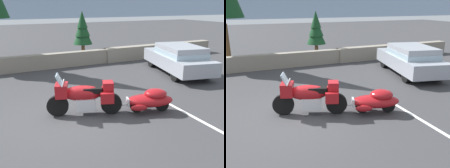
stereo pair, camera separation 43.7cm
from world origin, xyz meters
TOP-DOWN VIEW (x-y plane):
  - ground_plane at (0.00, 0.00)m, footprint 80.00×80.00m
  - stone_guard_wall at (0.25, 6.37)m, footprint 24.00×0.62m
  - touring_motorcycle at (0.33, -0.01)m, footprint 2.22×1.20m
  - car_shaped_trailer at (2.28, -0.71)m, footprint 2.19×1.17m
  - sedan_at_right_edge at (6.25, 2.63)m, footprint 2.77×4.79m
  - pine_tree_secondary at (3.11, 7.75)m, footprint 1.17×1.17m
  - parking_stripe_marker at (3.25, -1.50)m, footprint 0.12×3.60m

SIDE VIEW (x-z plane):
  - ground_plane at x=0.00m, z-range 0.00..0.00m
  - parking_stripe_marker at x=3.25m, z-range 0.00..0.01m
  - car_shaped_trailer at x=2.28m, z-range 0.03..0.79m
  - stone_guard_wall at x=0.25m, z-range -0.01..0.85m
  - touring_motorcycle at x=0.33m, z-range -0.04..1.29m
  - sedan_at_right_edge at x=6.25m, z-range 0.07..1.48m
  - pine_tree_secondary at x=3.11m, z-range 0.37..3.33m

